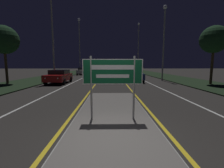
{
  "coord_description": "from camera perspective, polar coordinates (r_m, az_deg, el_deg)",
  "views": [
    {
      "loc": [
        -0.09,
        -3.65,
        1.95
      ],
      "look_at": [
        0.0,
        2.84,
        1.13
      ],
      "focal_mm": 24.0,
      "sensor_mm": 36.0,
      "label": 1
    }
  ],
  "objects": [
    {
      "name": "verge_right",
      "position": [
        25.6,
        21.2,
        2.48
      ],
      "size": [
        5.0,
        100.0,
        0.08
      ],
      "color": "black",
      "rests_on": "ground_plane"
    },
    {
      "name": "verge_left",
      "position": [
        25.53,
        -22.47,
        2.4
      ],
      "size": [
        5.0,
        100.0,
        0.08
      ],
      "color": "black",
      "rests_on": "ground_plane"
    },
    {
      "name": "streetlight_left_far",
      "position": [
        32.21,
        -12.31,
        16.25
      ],
      "size": [
        0.54,
        0.54,
        11.16
      ],
      "color": "#9E9E99",
      "rests_on": "ground_plane"
    },
    {
      "name": "lane_line_white_right",
      "position": [
        29.04,
        7.69,
        3.34
      ],
      "size": [
        0.12,
        70.0,
        0.01
      ],
      "color": "silver",
      "rests_on": "ground_plane"
    },
    {
      "name": "centre_line_yellow_right",
      "position": [
        28.77,
        2.5,
        3.36
      ],
      "size": [
        0.12,
        70.0,
        0.01
      ],
      "color": "gold",
      "rests_on": "ground_plane"
    },
    {
      "name": "ground_plane",
      "position": [
        4.14,
        0.61,
        -20.86
      ],
      "size": [
        160.0,
        160.0,
        0.0
      ],
      "primitive_type": "plane",
      "color": "#282623"
    },
    {
      "name": "car_approaching_0",
      "position": [
        17.04,
        -19.51,
        2.82
      ],
      "size": [
        2.03,
        4.19,
        1.44
      ],
      "color": "maroon",
      "rests_on": "ground_plane"
    },
    {
      "name": "car_receding_1",
      "position": [
        29.41,
        4.47,
        4.9
      ],
      "size": [
        1.85,
        4.1,
        1.41
      ],
      "color": "#4C514C",
      "rests_on": "ground_plane"
    },
    {
      "name": "streetlight_right_near",
      "position": [
        20.29,
        19.19,
        17.25
      ],
      "size": [
        0.48,
        0.48,
        9.08
      ],
      "color": "#9E9E99",
      "rests_on": "ground_plane"
    },
    {
      "name": "streetlight_right_far",
      "position": [
        34.1,
        10.02,
        14.64
      ],
      "size": [
        0.45,
        0.45,
        10.89
      ],
      "color": "#9E9E99",
      "rests_on": "ground_plane"
    },
    {
      "name": "roadside_palm_left",
      "position": [
        18.62,
        -35.92,
        13.41
      ],
      "size": [
        2.75,
        2.75,
        5.71
      ],
      "color": "#4C3823",
      "rests_on": "verge_left"
    },
    {
      "name": "highway_sign",
      "position": [
        5.0,
        0.25,
        3.49
      ],
      "size": [
        2.0,
        0.07,
        2.15
      ],
      "color": "#9E9E99",
      "rests_on": "median_island"
    },
    {
      "name": "edge_line_white_right",
      "position": [
        29.63,
        13.44,
        3.28
      ],
      "size": [
        0.1,
        70.0,
        0.01
      ],
      "color": "silver",
      "rests_on": "ground_plane"
    },
    {
      "name": "car_approaching_1",
      "position": [
        31.54,
        -11.06,
        4.95
      ],
      "size": [
        1.96,
        4.44,
        1.43
      ],
      "color": "silver",
      "rests_on": "ground_plane"
    },
    {
      "name": "median_island",
      "position": [
        5.35,
        0.24,
        -13.67
      ],
      "size": [
        2.77,
        9.72,
        0.1
      ],
      "color": "#999993",
      "rests_on": "ground_plane"
    },
    {
      "name": "centre_line_yellow_left",
      "position": [
        28.76,
        -3.79,
        3.35
      ],
      "size": [
        0.12,
        70.0,
        0.01
      ],
      "color": "gold",
      "rests_on": "ground_plane"
    },
    {
      "name": "car_receding_0",
      "position": [
        17.92,
        8.18,
        3.5
      ],
      "size": [
        2.02,
        4.12,
        1.52
      ],
      "color": "navy",
      "rests_on": "ground_plane"
    },
    {
      "name": "edge_line_white_left",
      "position": [
        29.59,
        -14.75,
        3.24
      ],
      "size": [
        0.1,
        70.0,
        0.01
      ],
      "color": "silver",
      "rests_on": "ground_plane"
    },
    {
      "name": "lane_line_white_left",
      "position": [
        29.01,
        -8.98,
        3.31
      ],
      "size": [
        0.12,
        70.0,
        0.01
      ],
      "color": "silver",
      "rests_on": "ground_plane"
    },
    {
      "name": "streetlight_left_near",
      "position": [
        19.38,
        -21.9,
        21.38
      ],
      "size": [
        0.55,
        0.55,
        10.61
      ],
      "color": "#9E9E99",
      "rests_on": "ground_plane"
    },
    {
      "name": "roadside_palm_right",
      "position": [
        17.84,
        34.36,
        13.74
      ],
      "size": [
        2.57,
        2.57,
        5.59
      ],
      "color": "#4C3823",
      "rests_on": "verge_right"
    }
  ]
}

